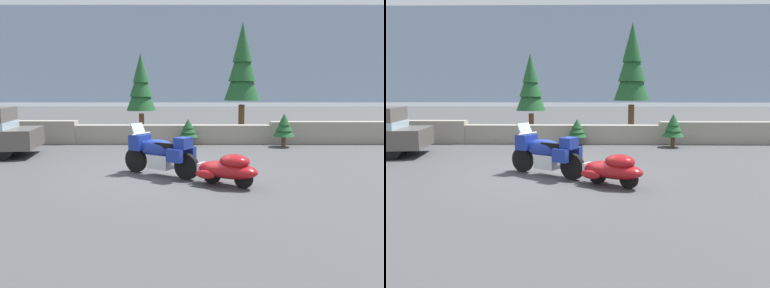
% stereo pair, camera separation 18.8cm
% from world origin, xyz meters
% --- Properties ---
extents(ground_plane, '(80.00, 80.00, 0.00)m').
position_xyz_m(ground_plane, '(0.00, 0.00, 0.00)').
color(ground_plane, '#424244').
extents(stone_guard_wall, '(24.00, 0.60, 0.94)m').
position_xyz_m(stone_guard_wall, '(-0.37, 5.67, 0.44)').
color(stone_guard_wall, gray).
rests_on(stone_guard_wall, ground).
extents(distant_ridgeline, '(240.00, 80.00, 16.00)m').
position_xyz_m(distant_ridgeline, '(0.00, 95.69, 8.00)').
color(distant_ridgeline, '#8C9EB7').
rests_on(distant_ridgeline, ground).
extents(touring_motorcycle, '(2.01, 1.49, 1.33)m').
position_xyz_m(touring_motorcycle, '(-0.07, -0.33, 0.62)').
color(touring_motorcycle, black).
rests_on(touring_motorcycle, ground).
extents(car_shaped_trailer, '(2.04, 1.51, 0.76)m').
position_xyz_m(car_shaped_trailer, '(1.59, -1.41, 0.41)').
color(car_shaped_trailer, black).
rests_on(car_shaped_trailer, ground).
extents(pine_tree_tall, '(1.64, 1.64, 5.25)m').
position_xyz_m(pine_tree_tall, '(3.07, 7.86, 3.29)').
color(pine_tree_tall, brown).
rests_on(pine_tree_tall, ground).
extents(pine_tree_secondary, '(1.35, 1.35, 3.85)m').
position_xyz_m(pine_tree_secondary, '(-1.58, 7.67, 2.41)').
color(pine_tree_secondary, brown).
rests_on(pine_tree_secondary, ground).
extents(pine_sapling_near, '(0.78, 0.78, 1.06)m').
position_xyz_m(pine_sapling_near, '(0.61, 5.04, 0.66)').
color(pine_sapling_near, brown).
rests_on(pine_sapling_near, ground).
extents(pine_sapling_farther, '(0.83, 0.83, 1.29)m').
position_xyz_m(pine_sapling_farther, '(4.32, 4.70, 0.81)').
color(pine_sapling_farther, brown).
rests_on(pine_sapling_farther, ground).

